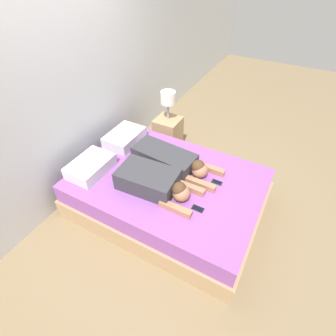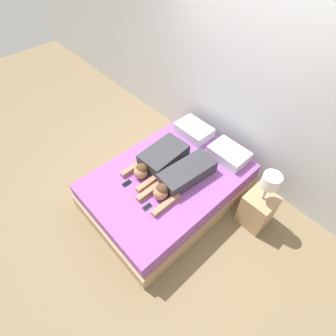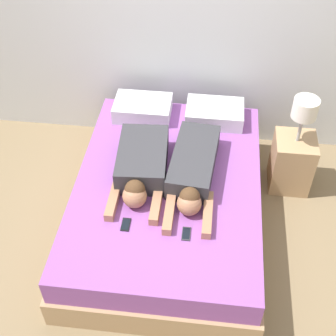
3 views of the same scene
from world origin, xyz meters
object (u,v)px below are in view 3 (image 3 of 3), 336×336
nightstand (293,157)px  person_left (141,166)px  cell_phone_left (126,225)px  pillow_head_left (143,108)px  bed (168,202)px  person_right (193,170)px  cell_phone_right (186,234)px  pillow_head_right (215,113)px

nightstand → person_left: bearing=-157.2°
nightstand → cell_phone_left: bearing=-141.1°
nightstand → pillow_head_left: bearing=169.7°
pillow_head_left → cell_phone_left: (0.08, -1.35, -0.07)m
bed → person_right: (0.20, 0.05, 0.35)m
cell_phone_right → pillow_head_left: bearing=111.2°
bed → cell_phone_left: bearing=-118.0°
cell_phone_left → nightstand: nightstand is taller
person_left → cell_phone_left: bearing=-93.9°
pillow_head_left → person_left: size_ratio=0.56×
pillow_head_left → person_right: (0.54, -0.80, 0.02)m
cell_phone_right → cell_phone_left: bearing=175.8°
cell_phone_right → nightstand: size_ratio=0.13×
bed → pillow_head_left: size_ratio=4.14×
pillow_head_right → person_left: size_ratio=0.56×
cell_phone_right → nightstand: 1.44m
bed → cell_phone_left: 0.62m
bed → person_right: person_right is taller
bed → pillow_head_left: pillow_head_left is taller
pillow_head_left → cell_phone_right: 1.48m
pillow_head_left → person_left: bearing=-82.0°
pillow_head_left → cell_phone_left: 1.35m
bed → cell_phone_left: size_ratio=17.81×
pillow_head_right → person_right: person_right is taller
cell_phone_left → pillow_head_left: bearing=93.3°
person_left → pillow_head_left: bearing=98.0°
bed → person_right: 0.41m
person_left → person_right: (0.42, 0.01, -0.01)m
person_right → nightstand: 1.07m
pillow_head_right → person_right: 0.81m
cell_phone_right → bed: bearing=110.4°
nightstand → cell_phone_right: bearing=-128.4°
bed → pillow_head_right: bearing=68.3°
pillow_head_right → pillow_head_left: bearing=180.0°
cell_phone_left → cell_phone_right: size_ratio=1.00×
bed → pillow_head_right: (0.34, 0.85, 0.33)m
pillow_head_left → person_right: size_ratio=0.47×
bed → pillow_head_left: bearing=111.7°
person_right → cell_phone_left: size_ratio=9.06×
pillow_head_right → person_right: bearing=-100.1°
cell_phone_left → cell_phone_right: bearing=-4.2°
nightstand → pillow_head_right: bearing=160.8°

